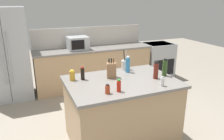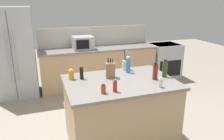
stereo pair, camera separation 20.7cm
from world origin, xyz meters
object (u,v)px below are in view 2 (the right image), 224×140
(range_oven, at_px, (164,61))
(soy_sauce_bottle, at_px, (82,73))
(microwave, at_px, (83,43))
(utensil_crock, at_px, (126,65))
(knife_block, at_px, (110,70))
(olive_oil_bottle, at_px, (165,69))
(honey_jar, at_px, (71,75))
(hot_sauce_bottle, at_px, (115,86))
(spice_jar_paprika, at_px, (103,89))
(vinegar_bottle, at_px, (155,72))
(dish_soap_bottle, at_px, (128,65))
(salt_shaker, at_px, (160,83))
(refrigerator, at_px, (14,53))

(range_oven, height_order, soy_sauce_bottle, soy_sauce_bottle)
(microwave, relative_size, utensil_crock, 1.45)
(knife_block, relative_size, olive_oil_bottle, 1.11)
(honey_jar, bearing_deg, hot_sauce_bottle, -54.46)
(range_oven, bearing_deg, olive_oil_bottle, -122.25)
(utensil_crock, xyz_separation_m, spice_jar_paprika, (-0.61, -0.78, -0.03))
(vinegar_bottle, relative_size, dish_soap_bottle, 0.97)
(utensil_crock, bearing_deg, range_oven, 43.83)
(range_oven, distance_m, hot_sauce_bottle, 3.46)
(spice_jar_paprika, bearing_deg, utensil_crock, 51.89)
(dish_soap_bottle, bearing_deg, soy_sauce_bottle, -175.45)
(microwave, relative_size, soy_sauce_bottle, 2.45)
(range_oven, bearing_deg, hot_sauce_bottle, -132.10)
(salt_shaker, bearing_deg, knife_block, 131.93)
(microwave, distance_m, dish_soap_bottle, 1.92)
(range_oven, height_order, utensil_crock, utensil_crock)
(refrigerator, distance_m, vinegar_bottle, 3.12)
(soy_sauce_bottle, relative_size, spice_jar_paprika, 1.61)
(vinegar_bottle, bearing_deg, olive_oil_bottle, 15.01)
(knife_block, xyz_separation_m, honey_jar, (-0.55, 0.11, -0.04))
(vinegar_bottle, bearing_deg, spice_jar_paprika, -164.74)
(spice_jar_paprika, bearing_deg, hot_sauce_bottle, -0.35)
(utensil_crock, distance_m, salt_shaker, 0.84)
(spice_jar_paprika, bearing_deg, range_oven, 46.09)
(range_oven, relative_size, hot_sauce_bottle, 5.84)
(knife_block, height_order, vinegar_bottle, knife_block)
(refrigerator, xyz_separation_m, honey_jar, (0.91, -1.97, 0.07))
(refrigerator, distance_m, knife_block, 2.55)
(range_oven, relative_size, vinegar_bottle, 3.71)
(refrigerator, xyz_separation_m, dish_soap_bottle, (1.79, -1.95, 0.12))
(vinegar_bottle, height_order, dish_soap_bottle, dish_soap_bottle)
(salt_shaker, xyz_separation_m, olive_oil_bottle, (0.26, 0.32, 0.06))
(range_oven, xyz_separation_m, utensil_crock, (-1.83, -1.76, 0.56))
(refrigerator, bearing_deg, range_oven, -0.81)
(knife_block, height_order, olive_oil_bottle, knife_block)
(hot_sauce_bottle, relative_size, olive_oil_bottle, 0.60)
(range_oven, height_order, spice_jar_paprika, spice_jar_paprika)
(range_oven, xyz_separation_m, hot_sauce_bottle, (-2.29, -2.54, 0.55))
(spice_jar_paprika, height_order, honey_jar, honey_jar)
(range_oven, distance_m, olive_oil_bottle, 2.74)
(refrigerator, relative_size, vinegar_bottle, 7.62)
(microwave, height_order, spice_jar_paprika, microwave)
(utensil_crock, distance_m, spice_jar_paprika, 0.99)
(soy_sauce_bottle, xyz_separation_m, spice_jar_paprika, (0.15, -0.58, -0.03))
(salt_shaker, xyz_separation_m, spice_jar_paprika, (-0.75, 0.05, -0.01))
(salt_shaker, xyz_separation_m, hot_sauce_bottle, (-0.60, 0.05, 0.01))
(utensil_crock, distance_m, olive_oil_bottle, 0.65)
(vinegar_bottle, bearing_deg, microwave, 103.52)
(refrigerator, relative_size, honey_jar, 12.54)
(hot_sauce_bottle, distance_m, spice_jar_paprika, 0.15)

